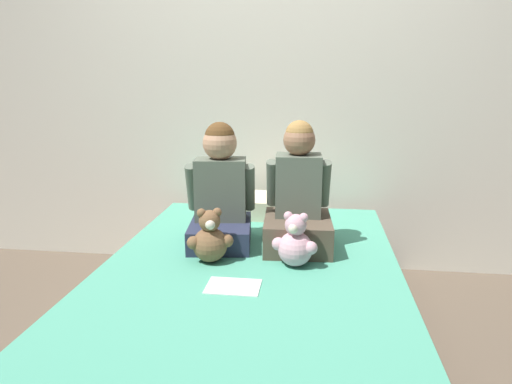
% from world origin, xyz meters
% --- Properties ---
extents(ground_plane, '(14.00, 14.00, 0.00)m').
position_xyz_m(ground_plane, '(0.00, 0.00, 0.00)').
color(ground_plane, brown).
extents(wall_behind_bed, '(8.00, 0.06, 2.50)m').
position_xyz_m(wall_behind_bed, '(0.00, 1.09, 1.25)').
color(wall_behind_bed, silver).
rests_on(wall_behind_bed, ground_plane).
extents(bed, '(1.30, 1.90, 0.43)m').
position_xyz_m(bed, '(0.00, 0.00, 0.21)').
color(bed, brown).
rests_on(bed, ground_plane).
extents(child_on_left, '(0.35, 0.40, 0.59)m').
position_xyz_m(child_on_left, '(-0.19, 0.27, 0.67)').
color(child_on_left, '#282D47').
rests_on(child_on_left, bed).
extents(child_on_right, '(0.33, 0.38, 0.60)m').
position_xyz_m(child_on_right, '(0.19, 0.27, 0.66)').
color(child_on_right, brown).
rests_on(child_on_right, bed).
extents(teddy_bear_held_by_left_child, '(0.20, 0.15, 0.24)m').
position_xyz_m(teddy_bear_held_by_left_child, '(-0.18, 0.01, 0.53)').
color(teddy_bear_held_by_left_child, brown).
rests_on(teddy_bear_held_by_left_child, bed).
extents(teddy_bear_held_by_right_child, '(0.20, 0.15, 0.24)m').
position_xyz_m(teddy_bear_held_by_right_child, '(0.19, 0.02, 0.53)').
color(teddy_bear_held_by_right_child, '#DBA3B2').
rests_on(teddy_bear_held_by_right_child, bed).
extents(pillow_at_headboard, '(0.51, 0.32, 0.11)m').
position_xyz_m(pillow_at_headboard, '(0.00, 0.76, 0.49)').
color(pillow_at_headboard, beige).
rests_on(pillow_at_headboard, bed).
extents(sign_card, '(0.21, 0.15, 0.00)m').
position_xyz_m(sign_card, '(-0.03, -0.23, 0.43)').
color(sign_card, white).
rests_on(sign_card, bed).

